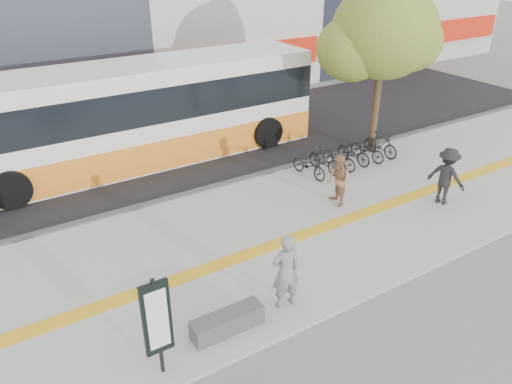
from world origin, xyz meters
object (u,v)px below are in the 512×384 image
seated_woman (286,271)px  pedestrian_tan (338,181)px  signboard (157,320)px  pedestrian_dark (446,176)px  street_tree (381,33)px  bench (227,322)px  bus (138,117)px

seated_woman → pedestrian_tan: size_ratio=1.12×
signboard → pedestrian_dark: bearing=9.6°
signboard → street_tree: (11.38, 6.33, 3.15)m
pedestrian_tan → pedestrian_dark: size_ratio=0.90×
pedestrian_tan → signboard: bearing=-50.6°
bench → seated_woman: seated_woman is taller
pedestrian_tan → street_tree: bearing=139.5°
street_tree → pedestrian_dark: (-1.23, -4.60, -3.51)m
pedestrian_dark → signboard: bearing=85.4°
bench → pedestrian_dark: size_ratio=0.87×
seated_woman → bench: bearing=7.5°
seated_woman → signboard: bearing=12.2°
street_tree → seated_woman: bearing=-144.1°
bench → seated_woman: bearing=1.8°
pedestrian_tan → pedestrian_dark: pedestrian_dark is taller
signboard → pedestrian_dark: size_ratio=1.20×
pedestrian_tan → pedestrian_dark: bearing=74.4°
bench → pedestrian_tan: bearing=28.8°
bench → pedestrian_tan: 6.45m
signboard → street_tree: bearing=29.1°
signboard → street_tree: street_tree is taller
street_tree → pedestrian_tan: 6.23m
bus → pedestrian_tan: 7.73m
bench → bus: bearing=80.0°
bus → pedestrian_dark: (6.83, -8.28, -0.75)m
bench → street_tree: (9.78, 6.02, 4.21)m
bench → bus: (1.71, 9.70, 1.44)m
signboard → bus: 10.55m
pedestrian_dark → bench: bearing=85.2°
signboard → pedestrian_tan: 8.00m
bench → seated_woman: (1.52, 0.05, 0.70)m
signboard → street_tree: 13.40m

